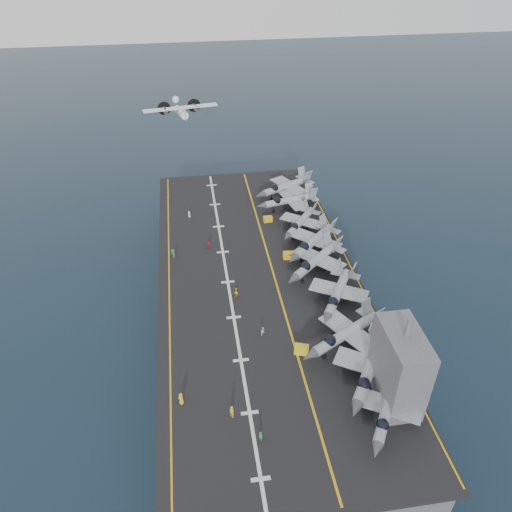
{
  "coord_description": "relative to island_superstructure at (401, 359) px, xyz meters",
  "views": [
    {
      "loc": [
        -11.7,
        -74.04,
        69.07
      ],
      "look_at": [
        0.0,
        4.0,
        13.0
      ],
      "focal_mm": 35.0,
      "sensor_mm": 36.0,
      "label": 1
    }
  ],
  "objects": [
    {
      "name": "crew_7",
      "position": [
        -16.66,
        15.11,
        -6.69
      ],
      "size": [
        1.08,
        1.17,
        1.63
      ],
      "primitive_type": "imported",
      "color": "silver",
      "rests_on": "flight_deck"
    },
    {
      "name": "ground",
      "position": [
        -15.0,
        30.0,
        -17.9
      ],
      "size": [
        500.0,
        500.0,
        0.0
      ],
      "primitive_type": "plane",
      "color": "#142135",
      "rests_on": "ground"
    },
    {
      "name": "fighter_jet_5",
      "position": [
        -2.7,
        37.4,
        -4.75
      ],
      "size": [
        18.64,
        18.68,
        5.5
      ],
      "primitive_type": null,
      "color": "#A0A8B2",
      "rests_on": "flight_deck"
    },
    {
      "name": "crew_1",
      "position": [
        -23.53,
        -0.24,
        -6.47
      ],
      "size": [
        1.43,
        1.47,
        2.06
      ],
      "primitive_type": "imported",
      "color": "yellow",
      "rests_on": "flight_deck"
    },
    {
      "name": "fighter_jet_4",
      "position": [
        -3.82,
        30.85,
        -4.73
      ],
      "size": [
        18.95,
        18.61,
        5.54
      ],
      "primitive_type": null,
      "color": "gray",
      "rests_on": "flight_deck"
    },
    {
      "name": "tow_cart_b",
      "position": [
        -8.08,
        35.97,
        -6.85
      ],
      "size": [
        2.28,
        1.58,
        1.3
      ],
      "primitive_type": null,
      "color": "gold",
      "rests_on": "flight_deck"
    },
    {
      "name": "hull",
      "position": [
        -15.0,
        30.0,
        -12.9
      ],
      "size": [
        36.0,
        90.0,
        10.0
      ],
      "primitive_type": "cube",
      "color": "#56595E",
      "rests_on": "ground"
    },
    {
      "name": "crew_2",
      "position": [
        -19.94,
        25.59,
        -6.57
      ],
      "size": [
        1.31,
        1.11,
        1.85
      ],
      "primitive_type": "imported",
      "color": "yellow",
      "rests_on": "flight_deck"
    },
    {
      "name": "crew_0",
      "position": [
        -30.43,
        3.09,
        -6.49
      ],
      "size": [
        1.39,
        1.45,
        2.02
      ],
      "primitive_type": "imported",
      "color": "yellow",
      "rests_on": "flight_deck"
    },
    {
      "name": "fighter_jet_3",
      "position": [
        -2.38,
        20.89,
        -4.83
      ],
      "size": [
        16.69,
        18.48,
        5.35
      ],
      "primitive_type": null,
      "color": "gray",
      "rests_on": "flight_deck"
    },
    {
      "name": "fighter_jet_8",
      "position": [
        -3.47,
        61.78,
        -4.73
      ],
      "size": [
        19.0,
        16.65,
        5.53
      ],
      "primitive_type": null,
      "color": "#9FA8B0",
      "rests_on": "flight_deck"
    },
    {
      "name": "island_superstructure",
      "position": [
        0.0,
        0.0,
        0.0
      ],
      "size": [
        5.0,
        10.0,
        15.0
      ],
      "primitive_type": null,
      "color": "#56595E",
      "rests_on": "flight_deck"
    },
    {
      "name": "fighter_jet_7",
      "position": [
        -3.85,
        55.22,
        -4.94
      ],
      "size": [
        16.59,
        12.9,
        5.13
      ],
      "primitive_type": null,
      "color": "#98A0A9",
      "rests_on": "flight_deck"
    },
    {
      "name": "deck_edge_port",
      "position": [
        -32.0,
        30.0,
        -7.48
      ],
      "size": [
        0.25,
        90.0,
        0.02
      ],
      "primitive_type": "cube",
      "color": "gold",
      "rests_on": "flight_deck"
    },
    {
      "name": "foul_line",
      "position": [
        -12.0,
        30.0,
        -7.48
      ],
      "size": [
        0.35,
        90.0,
        0.02
      ],
      "primitive_type": "cube",
      "color": "gold",
      "rests_on": "flight_deck"
    },
    {
      "name": "landing_centerline",
      "position": [
        -21.0,
        30.0,
        -7.48
      ],
      "size": [
        0.5,
        90.0,
        0.02
      ],
      "primitive_type": "cube",
      "color": "silver",
      "rests_on": "flight_deck"
    },
    {
      "name": "tow_cart_a",
      "position": [
        -11.25,
        10.23,
        -6.83
      ],
      "size": [
        2.6,
        2.12,
        1.34
      ],
      "primitive_type": null,
      "color": "yellow",
      "rests_on": "flight_deck"
    },
    {
      "name": "tow_cart_c",
      "position": [
        -9.8,
        50.58,
        -6.91
      ],
      "size": [
        2.04,
        1.39,
        1.18
      ],
      "primitive_type": null,
      "color": "gold",
      "rests_on": "flight_deck"
    },
    {
      "name": "fighter_jet_0",
      "position": [
        -2.67,
        -3.88,
        -5.06
      ],
      "size": [
        15.27,
        16.85,
        4.87
      ],
      "primitive_type": null,
      "color": "#9BA2AC",
      "rests_on": "flight_deck"
    },
    {
      "name": "fighter_jet_2",
      "position": [
        -3.99,
        10.72,
        -4.69
      ],
      "size": [
        19.38,
        17.28,
        5.62
      ],
      "primitive_type": null,
      "color": "gray",
      "rests_on": "flight_deck"
    },
    {
      "name": "crew_4",
      "position": [
        -23.82,
        42.08,
        -6.5
      ],
      "size": [
        1.25,
        1.43,
        2.01
      ],
      "primitive_type": "imported",
      "color": "red",
      "rests_on": "flight_deck"
    },
    {
      "name": "fighter_jet_6",
      "position": [
        -3.54,
        45.6,
        -5.06
      ],
      "size": [
        15.92,
        16.85,
        4.88
      ],
      "primitive_type": null,
      "color": "#939AA3",
      "rests_on": "flight_deck"
    },
    {
      "name": "deck_edge_stbd",
      "position": [
        3.5,
        30.0,
        -7.48
      ],
      "size": [
        0.25,
        90.0,
        0.02
      ],
      "primitive_type": "cube",
      "color": "gold",
      "rests_on": "flight_deck"
    },
    {
      "name": "flight_deck",
      "position": [
        -15.0,
        30.0,
        -7.7
      ],
      "size": [
        38.0,
        92.0,
        0.4
      ],
      "primitive_type": "cube",
      "color": "black",
      "rests_on": "hull"
    },
    {
      "name": "fighter_jet_1",
      "position": [
        -2.76,
        3.04,
        -4.71
      ],
      "size": [
        17.7,
        19.33,
        5.58
      ],
      "primitive_type": null,
      "color": "#A0AAB1",
      "rests_on": "flight_deck"
    },
    {
      "name": "transport_plane",
      "position": [
        -27.21,
        93.62,
        3.6
      ],
      "size": [
        22.53,
        17.05,
        4.87
      ],
      "primitive_type": null,
      "color": "white"
    },
    {
      "name": "crew_3",
      "position": [
        -31.06,
        39.51,
        -6.52
      ],
      "size": [
        1.24,
        1.41,
        1.97
      ],
      "primitive_type": "imported",
      "color": "#268C33",
      "rests_on": "flight_deck"
    },
    {
      "name": "crew_6",
      "position": [
        -20.15,
        -4.5,
        -6.65
      ],
      "size": [
        1.19,
        1.22,
        1.71
      ],
      "primitive_type": "imported",
      "color": "green",
      "rests_on": "flight_deck"
    },
    {
      "name": "crew_5",
      "position": [
        -27.21,
        54.97,
        -6.7
      ],
      "size": [
        1.12,
        1.13,
        1.59
      ],
      "primitive_type": "imported",
      "color": "white",
      "rests_on": "flight_deck"
    }
  ]
}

